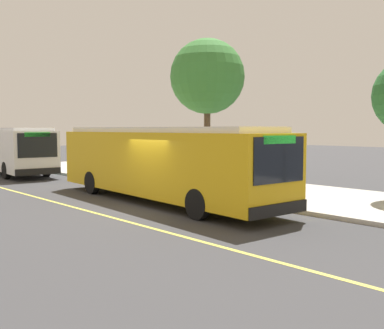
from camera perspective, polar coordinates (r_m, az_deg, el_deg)
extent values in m
plane|color=#38383A|center=(16.64, -4.60, -5.46)|extent=(120.00, 120.00, 0.00)
cube|color=#B7B2A8|center=(20.79, 8.62, -3.28)|extent=(44.00, 6.40, 0.15)
cube|color=#E0D64C|center=(15.41, -11.13, -6.31)|extent=(36.00, 0.14, 0.01)
cube|color=gold|center=(17.84, -4.07, 0.24)|extent=(12.26, 3.29, 2.40)
cube|color=silver|center=(17.79, -4.10, 4.42)|extent=(11.27, 2.97, 0.20)
cube|color=black|center=(13.29, 11.01, 0.57)|extent=(0.17, 2.17, 1.34)
cube|color=black|center=(18.59, -0.81, 1.31)|extent=(10.65, 0.69, 1.06)
cube|color=black|center=(18.70, -0.79, -2.57)|extent=(11.50, 0.73, 0.28)
cube|color=#26D83F|center=(13.26, 11.06, 3.11)|extent=(0.12, 1.40, 0.24)
cube|color=black|center=(13.45, 10.97, -5.61)|extent=(0.23, 2.50, 0.36)
cylinder|color=black|center=(15.85, 7.22, -4.15)|extent=(1.02, 0.34, 1.00)
cylinder|color=black|center=(14.30, 0.74, -5.05)|extent=(1.02, 0.34, 1.00)
cylinder|color=black|center=(21.60, -7.03, -1.83)|extent=(1.02, 0.34, 1.00)
cylinder|color=black|center=(20.49, -12.54, -2.25)|extent=(1.02, 0.34, 1.00)
cube|color=white|center=(31.52, -22.03, 1.78)|extent=(11.28, 3.59, 2.40)
cube|color=silver|center=(31.49, -22.10, 4.14)|extent=(10.37, 3.26, 0.20)
cube|color=black|center=(26.17, -18.94, 2.31)|extent=(0.25, 2.16, 1.34)
cube|color=black|center=(31.86, -19.80, 2.38)|extent=(9.71, 0.97, 1.06)
cube|color=#197259|center=(31.93, -19.74, 0.11)|extent=(10.48, 1.03, 0.28)
cube|color=#26D83F|center=(26.15, -18.97, 3.60)|extent=(0.16, 1.40, 0.24)
cube|color=black|center=(26.24, -18.85, -0.85)|extent=(0.32, 2.50, 0.36)
cylinder|color=black|center=(28.63, -17.97, -0.46)|extent=(1.02, 0.37, 1.00)
cylinder|color=black|center=(27.97, -22.45, -0.70)|extent=(1.02, 0.37, 1.00)
cylinder|color=black|center=(35.08, -21.55, 0.32)|extent=(1.02, 0.37, 1.00)
cylinder|color=#333338|center=(20.38, 10.52, 0.15)|extent=(0.10, 0.10, 2.40)
cylinder|color=#333338|center=(19.37, 8.19, -0.05)|extent=(0.10, 0.10, 2.40)
cylinder|color=#333338|center=(22.05, 5.13, 0.53)|extent=(0.10, 0.10, 2.40)
cylinder|color=#333338|center=(21.11, 2.74, 0.37)|extent=(0.10, 0.10, 2.40)
cube|color=#333338|center=(20.65, 6.59, 3.69)|extent=(2.90, 1.60, 0.08)
cube|color=#4C606B|center=(21.19, 7.72, 0.35)|extent=(2.47, 0.04, 2.16)
cube|color=navy|center=(21.58, 3.96, 0.32)|extent=(0.06, 1.11, 1.82)
cube|color=brown|center=(20.91, 5.98, -1.76)|extent=(1.60, 0.44, 0.06)
cube|color=brown|center=(21.06, 6.42, -0.95)|extent=(1.60, 0.05, 0.44)
cube|color=#333338|center=(21.41, 4.53, -2.21)|extent=(0.08, 0.40, 0.45)
cube|color=#333338|center=(20.46, 7.47, -2.54)|extent=(0.08, 0.40, 0.45)
cylinder|color=#333338|center=(17.26, 10.45, 0.03)|extent=(0.07, 0.07, 2.80)
cube|color=white|center=(17.19, 10.47, 3.69)|extent=(0.44, 0.03, 0.56)
cube|color=red|center=(17.18, 10.44, 3.69)|extent=(0.40, 0.01, 0.16)
cylinder|color=#282D47|center=(19.95, 4.65, -2.12)|extent=(0.14, 0.14, 0.85)
cylinder|color=#282D47|center=(19.82, 4.30, -2.16)|extent=(0.14, 0.14, 0.85)
cube|color=red|center=(19.81, 4.49, -0.03)|extent=(0.24, 0.40, 0.62)
sphere|color=tan|center=(19.78, 4.50, 1.18)|extent=(0.22, 0.22, 0.22)
cylinder|color=brown|center=(25.32, 1.93, 2.96)|extent=(0.36, 0.36, 4.08)
sphere|color=#387A33|center=(25.47, 1.95, 11.08)|extent=(4.15, 4.15, 4.15)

